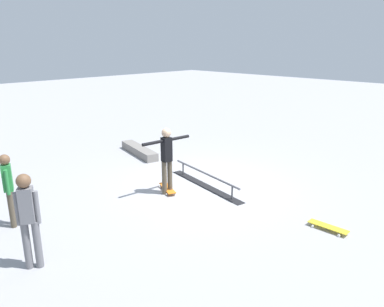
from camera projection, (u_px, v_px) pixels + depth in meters
ground_plane at (199, 187)px, 9.67m from camera, size 60.00×60.00×0.00m
grind_rail at (205, 180)px, 9.65m from camera, size 2.79×0.74×0.38m
skate_ledge at (139, 151)px, 12.42m from camera, size 2.13×0.85×0.26m
skater_main at (167, 156)px, 8.98m from camera, size 0.23×1.34×1.66m
skateboard_main at (167, 188)px, 9.37m from camera, size 0.81×0.50×0.09m
bystander_green_shirt at (8, 186)px, 7.37m from camera, size 0.34×0.24×1.52m
bystander_grey_shirt at (28, 216)px, 5.94m from camera, size 0.28×0.35×1.65m
loose_skateboard_yellow at (328, 227)px, 7.41m from camera, size 0.80×0.27×0.09m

